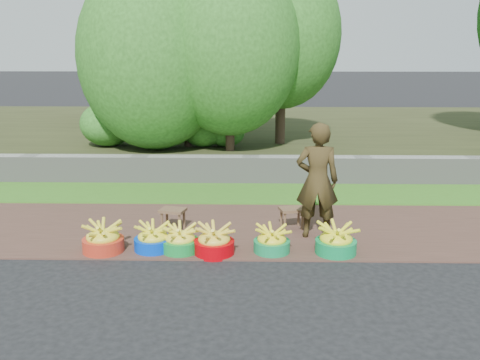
{
  "coord_description": "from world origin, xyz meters",
  "views": [
    {
      "loc": [
        0.01,
        -6.35,
        2.63
      ],
      "look_at": [
        -0.15,
        1.3,
        0.75
      ],
      "focal_mm": 40.0,
      "sensor_mm": 36.0,
      "label": 1
    }
  ],
  "objects_px": {
    "basin_f": "(336,241)",
    "vendor_woman": "(317,181)",
    "basin_e": "(272,241)",
    "stool_left": "(173,213)",
    "basin_d": "(214,242)",
    "basin_a": "(103,239)",
    "basin_b": "(153,239)",
    "stool_right": "(292,212)",
    "basin_c": "(180,240)"
  },
  "relations": [
    {
      "from": "basin_f",
      "to": "vendor_woman",
      "type": "height_order",
      "value": "vendor_woman"
    },
    {
      "from": "basin_b",
      "to": "stool_right",
      "type": "xyz_separation_m",
      "value": [
        1.91,
        0.92,
        0.1
      ]
    },
    {
      "from": "stool_left",
      "to": "vendor_woman",
      "type": "bearing_deg",
      "value": -7.07
    },
    {
      "from": "basin_f",
      "to": "basin_a",
      "type": "bearing_deg",
      "value": 179.99
    },
    {
      "from": "basin_a",
      "to": "basin_e",
      "type": "distance_m",
      "value": 2.23
    },
    {
      "from": "basin_f",
      "to": "vendor_woman",
      "type": "relative_size",
      "value": 0.33
    },
    {
      "from": "basin_c",
      "to": "stool_left",
      "type": "xyz_separation_m",
      "value": [
        -0.22,
        0.87,
        0.11
      ]
    },
    {
      "from": "basin_a",
      "to": "basin_d",
      "type": "relative_size",
      "value": 1.03
    },
    {
      "from": "basin_a",
      "to": "basin_c",
      "type": "xyz_separation_m",
      "value": [
        1.02,
        0.02,
        -0.02
      ]
    },
    {
      "from": "basin_e",
      "to": "vendor_woman",
      "type": "bearing_deg",
      "value": 43.06
    },
    {
      "from": "basin_c",
      "to": "basin_e",
      "type": "distance_m",
      "value": 1.21
    },
    {
      "from": "basin_c",
      "to": "vendor_woman",
      "type": "height_order",
      "value": "vendor_woman"
    },
    {
      "from": "basin_a",
      "to": "basin_f",
      "type": "xyz_separation_m",
      "value": [
        3.07,
        -0.0,
        -0.0
      ]
    },
    {
      "from": "basin_a",
      "to": "basin_b",
      "type": "distance_m",
      "value": 0.65
    },
    {
      "from": "basin_f",
      "to": "stool_left",
      "type": "relative_size",
      "value": 1.3
    },
    {
      "from": "basin_f",
      "to": "vendor_woman",
      "type": "distance_m",
      "value": 0.94
    },
    {
      "from": "stool_right",
      "to": "stool_left",
      "type": "bearing_deg",
      "value": -177.02
    },
    {
      "from": "basin_b",
      "to": "basin_f",
      "type": "xyz_separation_m",
      "value": [
        2.42,
        -0.07,
        0.01
      ]
    },
    {
      "from": "basin_a",
      "to": "basin_c",
      "type": "relative_size",
      "value": 1.1
    },
    {
      "from": "basin_a",
      "to": "stool_right",
      "type": "height_order",
      "value": "basin_a"
    },
    {
      "from": "basin_d",
      "to": "stool_right",
      "type": "height_order",
      "value": "basin_d"
    },
    {
      "from": "stool_left",
      "to": "stool_right",
      "type": "bearing_deg",
      "value": 2.98
    },
    {
      "from": "basin_d",
      "to": "stool_right",
      "type": "bearing_deg",
      "value": 43.26
    },
    {
      "from": "basin_a",
      "to": "basin_d",
      "type": "xyz_separation_m",
      "value": [
        1.47,
        -0.04,
        -0.01
      ]
    },
    {
      "from": "basin_e",
      "to": "stool_right",
      "type": "height_order",
      "value": "basin_e"
    },
    {
      "from": "basin_b",
      "to": "basin_a",
      "type": "bearing_deg",
      "value": -173.96
    },
    {
      "from": "stool_left",
      "to": "vendor_woman",
      "type": "relative_size",
      "value": 0.25
    },
    {
      "from": "stool_left",
      "to": "basin_e",
      "type": "bearing_deg",
      "value": -31.06
    },
    {
      "from": "basin_e",
      "to": "vendor_woman",
      "type": "relative_size",
      "value": 0.29
    },
    {
      "from": "basin_b",
      "to": "vendor_woman",
      "type": "distance_m",
      "value": 2.4
    },
    {
      "from": "basin_b",
      "to": "basin_c",
      "type": "distance_m",
      "value": 0.37
    },
    {
      "from": "basin_f",
      "to": "stool_right",
      "type": "distance_m",
      "value": 1.11
    },
    {
      "from": "basin_f",
      "to": "basin_c",
      "type": "bearing_deg",
      "value": 179.31
    },
    {
      "from": "basin_a",
      "to": "basin_e",
      "type": "bearing_deg",
      "value": 0.78
    },
    {
      "from": "basin_d",
      "to": "basin_f",
      "type": "height_order",
      "value": "basin_f"
    },
    {
      "from": "basin_d",
      "to": "stool_left",
      "type": "height_order",
      "value": "basin_d"
    },
    {
      "from": "stool_right",
      "to": "vendor_woman",
      "type": "relative_size",
      "value": 0.25
    },
    {
      "from": "stool_right",
      "to": "basin_c",
      "type": "bearing_deg",
      "value": -148.1
    },
    {
      "from": "basin_a",
      "to": "basin_f",
      "type": "height_order",
      "value": "basin_a"
    },
    {
      "from": "basin_e",
      "to": "stool_left",
      "type": "relative_size",
      "value": 1.16
    },
    {
      "from": "stool_right",
      "to": "vendor_woman",
      "type": "xyz_separation_m",
      "value": [
        0.31,
        -0.35,
        0.57
      ]
    },
    {
      "from": "basin_e",
      "to": "stool_right",
      "type": "bearing_deg",
      "value": 70.75
    },
    {
      "from": "basin_d",
      "to": "stool_left",
      "type": "xyz_separation_m",
      "value": [
        -0.68,
        0.93,
        0.1
      ]
    },
    {
      "from": "basin_a",
      "to": "basin_b",
      "type": "bearing_deg",
      "value": 6.04
    },
    {
      "from": "basin_e",
      "to": "basin_f",
      "type": "distance_m",
      "value": 0.84
    },
    {
      "from": "basin_d",
      "to": "stool_right",
      "type": "distance_m",
      "value": 1.5
    },
    {
      "from": "basin_e",
      "to": "stool_left",
      "type": "xyz_separation_m",
      "value": [
        -1.43,
        0.86,
        0.11
      ]
    },
    {
      "from": "basin_b",
      "to": "basin_d",
      "type": "bearing_deg",
      "value": -7.55
    },
    {
      "from": "basin_b",
      "to": "basin_f",
      "type": "height_order",
      "value": "basin_f"
    },
    {
      "from": "basin_b",
      "to": "stool_left",
      "type": "height_order",
      "value": "basin_b"
    }
  ]
}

